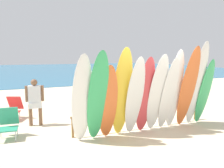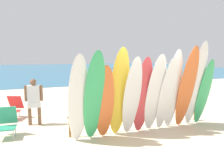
{
  "view_description": "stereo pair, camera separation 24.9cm",
  "coord_description": "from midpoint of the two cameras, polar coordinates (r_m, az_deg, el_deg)",
  "views": [
    {
      "loc": [
        -3.41,
        -5.7,
        2.26
      ],
      "look_at": [
        0.0,
        2.38,
        1.09
      ],
      "focal_mm": 34.66,
      "sensor_mm": 36.0,
      "label": 1
    },
    {
      "loc": [
        -3.18,
        -5.79,
        2.26
      ],
      "look_at": [
        0.0,
        2.38,
        1.09
      ],
      "focal_mm": 34.66,
      "sensor_mm": 36.0,
      "label": 2
    }
  ],
  "objects": [
    {
      "name": "ground",
      "position": [
        20.14,
        -13.32,
        0.96
      ],
      "size": [
        60.0,
        60.0,
        0.0
      ],
      "primitive_type": "plane",
      "color": "beige"
    },
    {
      "name": "ocean_water",
      "position": [
        35.78,
        -17.59,
        3.65
      ],
      "size": [
        60.0,
        40.0,
        0.02
      ],
      "primitive_type": "cube",
      "color": "teal",
      "rests_on": "ground"
    },
    {
      "name": "surfboard_rack",
      "position": [
        6.85,
        6.77,
        -7.33
      ],
      "size": [
        4.48,
        0.07,
        0.6
      ],
      "color": "brown",
      "rests_on": "ground"
    },
    {
      "name": "surfboard_white_0",
      "position": [
        5.5,
        -9.24,
        -4.07
      ],
      "size": [
        0.55,
        0.58,
        2.31
      ],
      "primitive_type": "ellipsoid",
      "rotation": [
        0.22,
        0.0,
        0.04
      ],
      "color": "white",
      "rests_on": "ground"
    },
    {
      "name": "surfboard_green_1",
      "position": [
        5.55,
        -5.02,
        -3.44
      ],
      "size": [
        0.61,
        0.74,
        2.39
      ],
      "primitive_type": "ellipsoid",
      "rotation": [
        0.26,
        0.0,
        0.09
      ],
      "color": "#38B266",
      "rests_on": "ground"
    },
    {
      "name": "surfboard_orange_2",
      "position": [
        5.75,
        -2.3,
        -4.89
      ],
      "size": [
        0.56,
        0.59,
        2.03
      ],
      "primitive_type": "ellipsoid",
      "rotation": [
        0.24,
        0.0,
        -0.1
      ],
      "color": "orange",
      "rests_on": "ground"
    },
    {
      "name": "surfboard_yellow_3",
      "position": [
        5.92,
        1.52,
        -2.3
      ],
      "size": [
        0.61,
        0.58,
        2.48
      ],
      "primitive_type": "ellipsoid",
      "rotation": [
        0.19,
        0.0,
        0.06
      ],
      "color": "yellow",
      "rests_on": "ground"
    },
    {
      "name": "surfboard_white_4",
      "position": [
        6.03,
        4.9,
        -3.32
      ],
      "size": [
        0.58,
        0.65,
        2.24
      ],
      "primitive_type": "ellipsoid",
      "rotation": [
        0.24,
        0.0,
        0.07
      ],
      "color": "white",
      "rests_on": "ground"
    },
    {
      "name": "surfboard_red_5",
      "position": [
        6.25,
        7.68,
        -3.02
      ],
      "size": [
        0.57,
        0.55,
        2.23
      ],
      "primitive_type": "ellipsoid",
      "rotation": [
        0.21,
        0.0,
        0.04
      ],
      "color": "#D13D42",
      "rests_on": "ground"
    },
    {
      "name": "surfboard_white_6",
      "position": [
        6.39,
        10.79,
        -2.48
      ],
      "size": [
        0.6,
        0.72,
        2.31
      ],
      "primitive_type": "ellipsoid",
      "rotation": [
        0.26,
        0.0,
        0.04
      ],
      "color": "white",
      "rests_on": "ground"
    },
    {
      "name": "surfboard_white_7",
      "position": [
        6.59,
        13.58,
        -2.67
      ],
      "size": [
        0.56,
        0.69,
        2.21
      ],
      "primitive_type": "ellipsoid",
      "rotation": [
        0.27,
        0.0,
        0.08
      ],
      "color": "white",
      "rests_on": "ground"
    },
    {
      "name": "surfboard_white_8",
      "position": [
        6.83,
        15.22,
        -1.41
      ],
      "size": [
        0.52,
        0.54,
        2.44
      ],
      "primitive_type": "ellipsoid",
      "rotation": [
        0.19,
        0.0,
        -0.03
      ],
      "color": "white",
      "rests_on": "ground"
    },
    {
      "name": "surfboard_orange_9",
      "position": [
        6.99,
        18.49,
        -0.93
      ],
      "size": [
        0.57,
        0.72,
        2.54
      ],
      "primitive_type": "ellipsoid",
      "rotation": [
        0.26,
        0.0,
        -0.01
      ],
      "color": "orange",
      "rests_on": "ground"
    },
    {
      "name": "surfboard_white_10",
      "position": [
        7.28,
        20.64,
        -0.06
      ],
      "size": [
        0.59,
        0.7,
        2.7
      ],
      "primitive_type": "ellipsoid",
      "rotation": [
        0.22,
        0.0,
        0.06
      ],
      "color": "white",
      "rests_on": "ground"
    },
    {
      "name": "surfboard_green_11",
      "position": [
        7.58,
        22.38,
        -1.93
      ],
      "size": [
        0.56,
        0.62,
        2.15
      ],
      "primitive_type": "ellipsoid",
      "rotation": [
        0.23,
        0.0,
        0.09
      ],
      "color": "#38B266",
      "rests_on": "ground"
    },
    {
      "name": "beachgoer_midbeach",
      "position": [
        9.99,
        11.42,
        -0.52
      ],
      "size": [
        0.39,
        0.53,
        1.51
      ],
      "rotation": [
        0.0,
        0.0,
        5.16
      ],
      "color": "#9E704C",
      "rests_on": "ground"
    },
    {
      "name": "beachgoer_strolling",
      "position": [
        7.37,
        -20.61,
        -3.74
      ],
      "size": [
        0.56,
        0.26,
        1.51
      ],
      "rotation": [
        0.0,
        0.0,
        6.11
      ],
      "color": "brown",
      "rests_on": "ground"
    },
    {
      "name": "beach_chair_red",
      "position": [
        8.49,
        -25.37,
        -5.59
      ],
      "size": [
        0.74,
        0.85,
        0.81
      ],
      "rotation": [
        0.0,
        0.0,
        -0.41
      ],
      "color": "#B7B7BC",
      "rests_on": "ground"
    },
    {
      "name": "beach_chair_blue",
      "position": [
        6.7,
        -26.67,
        -9.02
      ],
      "size": [
        0.56,
        0.69,
        0.83
      ],
      "rotation": [
        0.0,
        0.0,
        -0.1
      ],
      "color": "#B7B7BC",
      "rests_on": "ground"
    },
    {
      "name": "distant_boat",
      "position": [
        27.93,
        -4.78,
        3.18
      ],
      "size": [
        3.3,
        1.45,
        0.26
      ],
      "color": "silver",
      "rests_on": "ground"
    }
  ]
}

